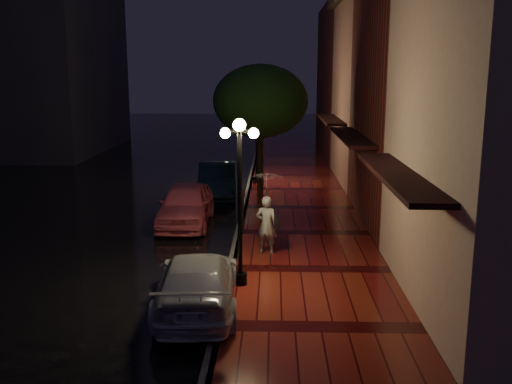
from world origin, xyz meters
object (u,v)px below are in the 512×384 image
(streetlamp_near, at_px, (240,192))
(streetlamp_far, at_px, (257,134))
(street_tree, at_px, (261,104))
(navy_car, at_px, (217,180))
(woman_with_umbrella, at_px, (267,200))
(parking_meter, at_px, (243,206))
(silver_car, at_px, (197,282))
(pink_car, at_px, (186,204))

(streetlamp_near, distance_m, streetlamp_far, 14.00)
(street_tree, xyz_separation_m, navy_car, (-1.98, 0.37, -3.47))
(woman_with_umbrella, height_order, parking_meter, woman_with_umbrella)
(navy_car, xyz_separation_m, parking_meter, (1.52, -6.38, 0.28))
(silver_car, bearing_deg, woman_with_umbrella, -116.50)
(pink_car, bearing_deg, parking_meter, -33.92)
(parking_meter, bearing_deg, street_tree, 66.87)
(silver_car, bearing_deg, streetlamp_far, -97.56)
(navy_car, bearing_deg, streetlamp_near, -86.34)
(navy_car, distance_m, woman_with_umbrella, 9.15)
(silver_car, xyz_separation_m, parking_meter, (0.75, 6.25, 0.38))
(streetlamp_near, relative_size, streetlamp_far, 1.00)
(woman_with_umbrella, bearing_deg, streetlamp_far, -72.18)
(silver_car, bearing_deg, pink_car, -83.29)
(street_tree, xyz_separation_m, parking_meter, (-0.46, -6.02, -3.19))
(parking_meter, bearing_deg, silver_car, -115.61)
(street_tree, bearing_deg, silver_car, -95.63)
(streetlamp_near, bearing_deg, pink_car, 110.54)
(streetlamp_far, xyz_separation_m, street_tree, (0.26, -3.01, 1.64))
(navy_car, bearing_deg, pink_car, -102.84)
(navy_car, relative_size, woman_with_umbrella, 1.87)
(streetlamp_far, xyz_separation_m, silver_car, (-0.95, -15.27, -1.92))
(navy_car, distance_m, parking_meter, 6.57)
(streetlamp_far, bearing_deg, streetlamp_near, -90.00)
(navy_car, bearing_deg, streetlamp_far, 51.94)
(streetlamp_near, xyz_separation_m, silver_car, (-0.95, -1.27, -1.92))
(street_tree, height_order, woman_with_umbrella, street_tree)
(streetlamp_near, bearing_deg, navy_car, 98.62)
(streetlamp_far, height_order, navy_car, streetlamp_far)
(navy_car, xyz_separation_m, woman_with_umbrella, (2.37, -8.77, 1.04))
(streetlamp_near, height_order, streetlamp_far, same)
(streetlamp_near, height_order, silver_car, streetlamp_near)
(pink_car, height_order, navy_car, navy_car)
(streetlamp_far, height_order, pink_car, streetlamp_far)
(street_tree, bearing_deg, streetlamp_near, -91.35)
(streetlamp_near, relative_size, street_tree, 0.74)
(pink_car, relative_size, woman_with_umbrella, 1.81)
(street_tree, xyz_separation_m, pink_car, (-2.66, -4.57, -3.47))
(pink_car, bearing_deg, streetlamp_far, 71.73)
(streetlamp_far, relative_size, parking_meter, 2.87)
(silver_car, bearing_deg, parking_meter, -100.85)
(street_tree, bearing_deg, woman_with_umbrella, -87.34)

